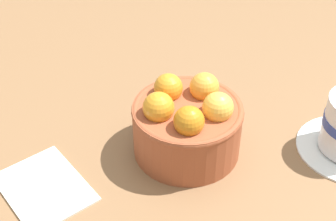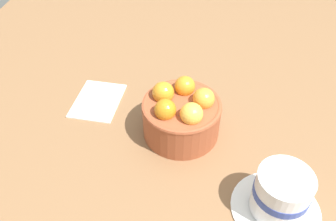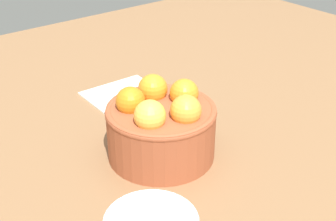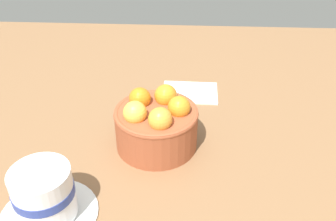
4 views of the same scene
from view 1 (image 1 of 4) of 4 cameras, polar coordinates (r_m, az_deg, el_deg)
ground_plane at (r=67.89cm, az=2.10°, el=-5.45°), size 144.17×118.91×3.17cm
terracotta_bowl at (r=63.78cm, az=2.23°, el=-1.45°), size 14.30×14.30×10.03cm
folded_napkin at (r=63.35cm, az=-14.10°, el=-8.54°), size 12.10×9.33×0.60cm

